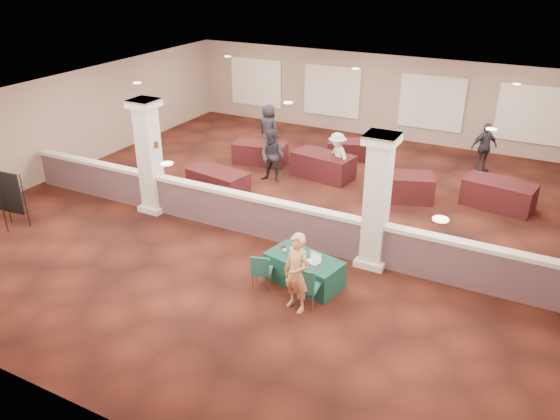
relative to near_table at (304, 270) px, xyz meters
The scene contains 33 objects.
ground 3.58m from the near_table, 122.60° to the left, with size 16.00×16.00×0.00m, color #471B11.
wall_back 11.24m from the near_table, 99.89° to the left, with size 16.00×0.04×3.20m, color gray.
wall_front 5.51m from the near_table, 110.99° to the right, with size 16.00×0.04×3.20m, color gray.
wall_left 10.44m from the near_table, 163.17° to the left, with size 0.04×16.00×3.20m, color gray.
ceiling 4.58m from the near_table, 122.60° to the left, with size 16.00×16.00×0.02m, color white.
partition_wall 2.45m from the near_table, 141.98° to the left, with size 15.60×0.28×1.10m.
column_left 5.77m from the near_table, 164.53° to the left, with size 0.72×0.72×3.20m.
column_right 2.27m from the near_table, 54.21° to the left, with size 0.72×0.72×3.20m.
sconce_left 6.13m from the near_table, 165.25° to the left, with size 0.12×0.12×0.18m.
sconce_right 5.61m from the near_table, 163.73° to the left, with size 0.12×0.12×0.18m.
near_table is the anchor object (origin of this frame).
conf_chair_main 0.97m from the near_table, 63.24° to the right, with size 0.53×0.53×0.97m.
conf_chair_side 0.99m from the near_table, 138.41° to the right, with size 0.54×0.54×0.86m.
easel_board 8.13m from the near_table, behind, with size 0.95×0.51×1.61m.
woman 1.12m from the near_table, 74.03° to the right, with size 0.62×0.41×1.73m, color tan.
far_table_front_left 5.51m from the near_table, 143.24° to the left, with size 1.84×0.92×0.75m, color black.
far_table_front_center 6.37m from the near_table, 109.50° to the left, with size 1.97×0.98×0.80m, color black.
far_table_front_right 5.48m from the near_table, 83.91° to the left, with size 1.93×0.96×0.78m, color black.
far_table_back_left 7.71m from the near_table, 126.47° to the left, with size 1.79×0.90×0.73m, color black.
far_table_back_center 8.32m from the near_table, 103.77° to the left, with size 1.59×0.80×0.65m, color black.
far_table_back_right 7.01m from the near_table, 62.17° to the left, with size 1.93×0.97×0.78m, color black.
attendee_a 6.02m from the near_table, 124.77° to the left, with size 0.82×0.46×1.72m, color black.
attendee_b 6.24m from the near_table, 105.42° to the left, with size 1.00×0.46×1.57m, color silver.
attendee_c 9.32m from the near_table, 75.19° to the left, with size 0.97×0.46×1.65m, color black.
attendee_d 9.01m from the near_table, 123.46° to the left, with size 0.85×0.46×1.73m, color black.
laptop_base 0.43m from the near_table, 21.29° to the right, with size 0.29×0.20×0.02m, color silver.
laptop_screen 0.51m from the near_table, ahead, with size 0.29×0.01×0.19m, color silver.
screen_glow 0.50m from the near_table, ahead, with size 0.27×0.00×0.17m, color silver.
knitting 0.41m from the near_table, 90.52° to the right, with size 0.35×0.27×0.03m, color #A8631A.
yarn_cream 0.62m from the near_table, behind, with size 0.10×0.10×0.10m, color beige.
yarn_red 0.72m from the near_table, 164.08° to the left, with size 0.09×0.09×0.09m, color #5A1218.
yarn_grey 0.55m from the near_table, 153.24° to the left, with size 0.09×0.09×0.09m, color #525157.
scissors 0.71m from the near_table, 35.14° to the right, with size 0.11×0.03×0.01m, color red.
Camera 1 is at (6.19, -12.42, 6.75)m, focal length 35.00 mm.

